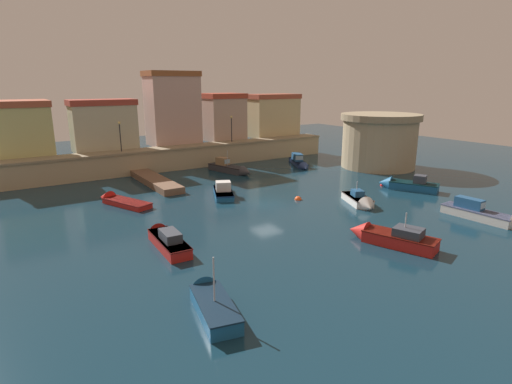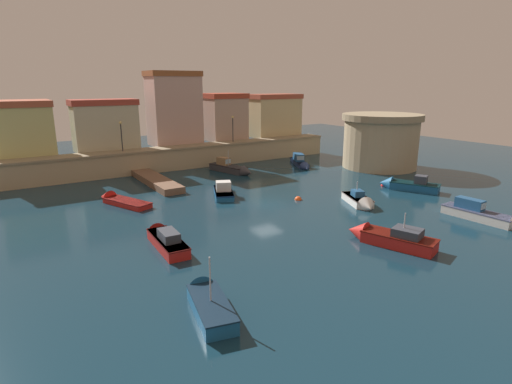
{
  "view_description": "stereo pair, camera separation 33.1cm",
  "coord_description": "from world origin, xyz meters",
  "views": [
    {
      "loc": [
        -20.38,
        -29.36,
        10.72
      ],
      "look_at": [
        0.0,
        1.75,
        0.82
      ],
      "focal_mm": 28.75,
      "sensor_mm": 36.0,
      "label": 1
    },
    {
      "loc": [
        -20.1,
        -29.54,
        10.72
      ],
      "look_at": [
        0.0,
        1.75,
        0.82
      ],
      "focal_mm": 28.75,
      "sensor_mm": 36.0,
      "label": 2
    }
  ],
  "objects": [
    {
      "name": "moored_boat_3",
      "position": [
        1.73,
        -12.27,
        0.53
      ],
      "size": [
        3.55,
        6.31,
        2.83
      ],
      "rotation": [
        0.0,
        0.0,
        1.9
      ],
      "color": "red",
      "rests_on": "ground"
    },
    {
      "name": "moored_boat_6",
      "position": [
        4.26,
        13.84,
        0.53
      ],
      "size": [
        3.15,
        6.9,
        3.02
      ],
      "rotation": [
        0.0,
        0.0,
        -1.32
      ],
      "color": "#333338",
      "rests_on": "ground"
    },
    {
      "name": "mooring_buoy_0",
      "position": [
        14.62,
        -0.96,
        0.0
      ],
      "size": [
        0.58,
        0.58,
        0.58
      ],
      "primitive_type": "sphere",
      "color": "red",
      "rests_on": "ground"
    },
    {
      "name": "fortress_tower",
      "position": [
        22.11,
        6.26,
        3.52
      ],
      "size": [
        10.12,
        10.12,
        6.92
      ],
      "color": "tan",
      "rests_on": "ground"
    },
    {
      "name": "quay_lamp_1",
      "position": [
        7.93,
        20.01,
        5.19
      ],
      "size": [
        0.32,
        0.32,
        3.56
      ],
      "color": "black",
      "rests_on": "quay_wall"
    },
    {
      "name": "quay_lamp_0",
      "position": [
        -7.25,
        20.01,
        5.18
      ],
      "size": [
        0.32,
        0.32,
        3.54
      ],
      "color": "black",
      "rests_on": "quay_wall"
    },
    {
      "name": "moored_boat_4",
      "position": [
        14.17,
        12.72,
        0.44
      ],
      "size": [
        4.27,
        7.04,
        1.82
      ],
      "rotation": [
        0.0,
        0.0,
        -2.01
      ],
      "color": "navy",
      "rests_on": "ground"
    },
    {
      "name": "moored_boat_9",
      "position": [
        15.3,
        -3.33,
        0.51
      ],
      "size": [
        4.13,
        6.1,
        2.06
      ],
      "rotation": [
        0.0,
        0.0,
        2.02
      ],
      "color": "#195689",
      "rests_on": "ground"
    },
    {
      "name": "moored_boat_1",
      "position": [
        12.16,
        -13.46,
        0.5
      ],
      "size": [
        1.84,
        6.93,
        1.94
      ],
      "rotation": [
        0.0,
        0.0,
        -1.53
      ],
      "color": "silver",
      "rests_on": "ground"
    },
    {
      "name": "pier_dock",
      "position": [
        -5.71,
        13.12,
        0.35
      ],
      "size": [
        2.19,
        11.02,
        0.7
      ],
      "color": "brown",
      "rests_on": "ground"
    },
    {
      "name": "moored_boat_8",
      "position": [
        -11.21,
        -4.06,
        0.47
      ],
      "size": [
        1.75,
        6.38,
        1.66
      ],
      "rotation": [
        0.0,
        0.0,
        1.52
      ],
      "color": "red",
      "rests_on": "ground"
    },
    {
      "name": "ground_plane",
      "position": [
        0.0,
        0.0,
        0.0
      ],
      "size": [
        111.78,
        111.78,
        0.0
      ],
      "primitive_type": "plane",
      "color": "#112D3D"
    },
    {
      "name": "moored_boat_5",
      "position": [
        -1.42,
        5.71,
        0.41
      ],
      "size": [
        3.94,
        6.12,
        1.99
      ],
      "rotation": [
        0.0,
        0.0,
        1.15
      ],
      "color": "#195689",
      "rests_on": "ground"
    },
    {
      "name": "old_town_backdrop",
      "position": [
        0.21,
        23.71,
        6.24
      ],
      "size": [
        41.91,
        6.15,
        9.68
      ],
      "color": "#BEBC75",
      "rests_on": "ground"
    },
    {
      "name": "mooring_buoy_1",
      "position": [
        3.47,
        -0.26,
        0.0
      ],
      "size": [
        0.67,
        0.67,
        0.67
      ],
      "primitive_type": "sphere",
      "color": "#EA4C19",
      "rests_on": "ground"
    },
    {
      "name": "moored_boat_2",
      "position": [
        7.01,
        -4.81,
        0.41
      ],
      "size": [
        3.37,
        5.0,
        2.45
      ],
      "rotation": [
        0.0,
        0.0,
        -1.98
      ],
      "color": "white",
      "rests_on": "ground"
    },
    {
      "name": "quay_wall",
      "position": [
        0.0,
        20.01,
        1.43
      ],
      "size": [
        45.52,
        3.06,
        2.83
      ],
      "color": "tan",
      "rests_on": "ground"
    },
    {
      "name": "moored_boat_7",
      "position": [
        -12.35,
        -13.04,
        0.41
      ],
      "size": [
        2.57,
        5.4,
        3.34
      ],
      "rotation": [
        0.0,
        0.0,
        1.36
      ],
      "color": "#195689",
      "rests_on": "ground"
    },
    {
      "name": "moored_boat_0",
      "position": [
        -11.2,
        7.92,
        0.25
      ],
      "size": [
        3.89,
        6.51,
        1.5
      ],
      "rotation": [
        0.0,
        0.0,
        1.96
      ],
      "color": "red",
      "rests_on": "ground"
    }
  ]
}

